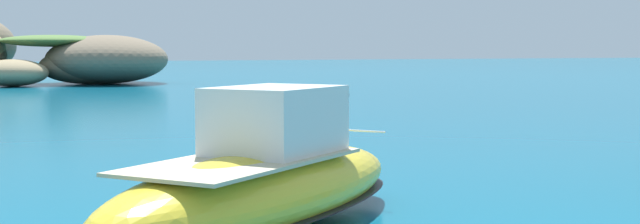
{
  "coord_description": "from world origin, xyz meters",
  "views": [
    {
      "loc": [
        -10.72,
        -4.01,
        3.2
      ],
      "look_at": [
        -0.44,
        18.99,
        1.24
      ],
      "focal_mm": 46.46,
      "sensor_mm": 36.0,
      "label": 1
    }
  ],
  "objects": [
    {
      "name": "islet_small",
      "position": [
        0.78,
        71.55,
        2.13
      ],
      "size": [
        17.09,
        13.13,
        4.36
      ],
      "color": "#756651",
      "rests_on": "ground"
    },
    {
      "name": "motorboat_yellow",
      "position": [
        -5.78,
        9.43,
        0.84
      ],
      "size": [
        8.32,
        7.23,
        2.52
      ],
      "color": "yellow",
      "rests_on": "ground"
    }
  ]
}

